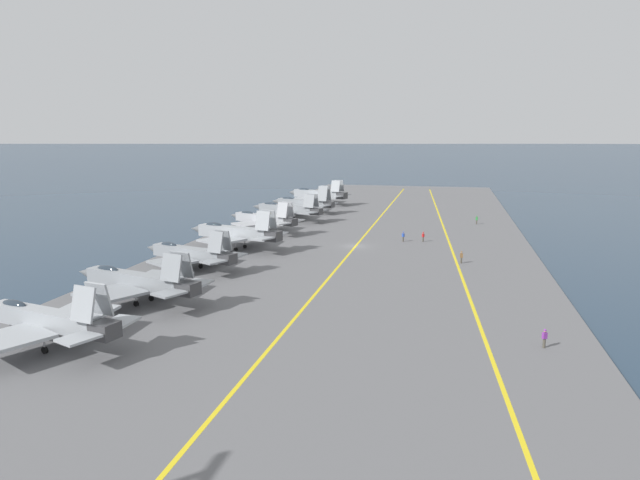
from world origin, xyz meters
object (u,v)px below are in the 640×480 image
crew_blue_vest (403,236)px  parked_jet_fifth (263,219)px  crew_brown_vest (461,257)px  parked_jet_seventh (304,203)px  parked_jet_third (190,253)px  parked_jet_sixth (288,209)px  parked_jet_nearest (47,319)px  crew_green_vest (477,220)px  parked_jet_fourth (235,233)px  parked_jet_second (137,281)px  crew_red_vest (423,236)px  crew_purple_vest (545,337)px  parked_jet_eighth (317,194)px

crew_blue_vest → parked_jet_fifth: bearing=83.0°
crew_brown_vest → crew_blue_vest: bearing=32.4°
parked_jet_fifth → parked_jet_seventh: parked_jet_seventh is taller
parked_jet_third → parked_jet_sixth: 44.73m
parked_jet_nearest → crew_green_vest: size_ratio=9.18×
parked_jet_fourth → crew_blue_vest: bearing=-64.0°
parked_jet_third → crew_green_vest: parked_jet_third is taller
parked_jet_second → parked_jet_third: bearing=4.2°
crew_blue_vest → crew_red_vest: bearing=-80.0°
parked_jet_third → crew_purple_vest: size_ratio=9.29×
parked_jet_eighth → crew_purple_vest: (-92.58, -41.00, -1.63)m
parked_jet_sixth → crew_blue_vest: 31.47m
parked_jet_fourth → crew_green_vest: 50.93m
parked_jet_seventh → crew_blue_vest: (-30.92, -25.10, -1.25)m
parked_jet_fourth → parked_jet_fifth: parked_jet_fourth is taller
parked_jet_second → crew_brown_vest: bearing=-51.6°
parked_jet_second → parked_jet_sixth: (60.03, 0.51, -0.08)m
crew_red_vest → parked_jet_seventh: bearing=43.1°
parked_jet_sixth → crew_blue_vest: bearing=-126.2°
parked_jet_fifth → crew_purple_vest: bearing=-140.0°
parked_jet_fourth → crew_brown_vest: bearing=-93.9°
parked_jet_fifth → crew_brown_vest: size_ratio=9.02×
crew_brown_vest → parked_jet_seventh: bearing=37.1°
crew_red_vest → crew_purple_vest: size_ratio=1.01×
parked_jet_nearest → crew_brown_vest: size_ratio=9.07×
parked_jet_seventh → crew_blue_vest: size_ratio=9.40×
crew_purple_vest → parked_jet_eighth: bearing=23.9°
parked_jet_third → crew_green_vest: (48.04, -38.78, -1.23)m
parked_jet_eighth → crew_brown_vest: size_ratio=9.91×
parked_jet_third → parked_jet_fifth: (29.32, -0.45, 0.36)m
parked_jet_nearest → parked_jet_fifth: parked_jet_nearest is taller
parked_jet_third → parked_jet_seventh: bearing=-0.9°
parked_jet_nearest → crew_red_vest: bearing=-27.2°
parked_jet_sixth → crew_brown_vest: size_ratio=9.91×
parked_jet_nearest → crew_purple_vest: parked_jet_nearest is taller
parked_jet_fourth → parked_jet_fifth: (15.36, 0.52, -0.12)m
parked_jet_eighth → crew_green_vest: (-25.00, -38.32, -1.61)m
crew_purple_vest → crew_green_vest: bearing=2.3°
parked_jet_fourth → parked_jet_eighth: bearing=0.5°
crew_brown_vest → crew_red_vest: bearing=21.5°
parked_jet_second → parked_jet_sixth: size_ratio=0.98×
parked_jet_seventh → crew_blue_vest: bearing=-140.9°
crew_blue_vest → parked_jet_seventh: bearing=39.1°
crew_brown_vest → crew_red_vest: crew_brown_vest is taller
parked_jet_second → parked_jet_fourth: size_ratio=1.01×
parked_jet_fifth → crew_red_vest: parked_jet_fifth is taller
parked_jet_sixth → crew_purple_vest: (-64.27, -40.85, -1.42)m
parked_jet_fifth → parked_jet_eighth: size_ratio=0.91×
parked_jet_seventh → crew_purple_vest: parked_jet_seventh is taller
parked_jet_fifth → crew_green_vest: bearing=-64.0°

